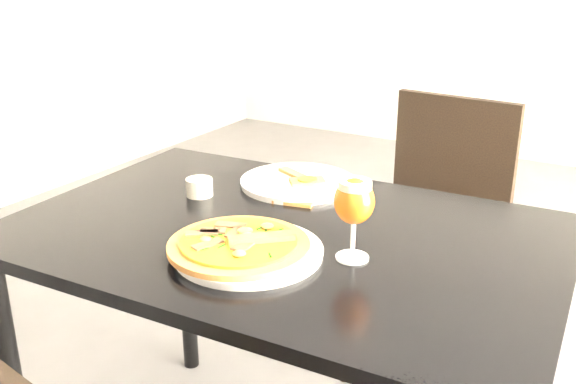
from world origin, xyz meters
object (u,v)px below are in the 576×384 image
Objects in this scene: chair_far at (433,230)px; pizza at (239,244)px; dining_table at (282,265)px; beer_glass at (354,202)px.

pizza is (-0.12, -0.89, 0.28)m from chair_far.
chair_far reaches higher than pizza.
chair_far reaches higher than dining_table.
pizza is (-0.00, -0.16, 0.12)m from dining_table.
beer_glass is (0.08, -0.78, 0.37)m from chair_far.
beer_glass is (0.20, 0.10, 0.10)m from pizza.
beer_glass reaches higher than chair_far.
pizza is at bearing -93.97° from dining_table.
beer_glass is (0.20, -0.06, 0.21)m from dining_table.
pizza reaches higher than dining_table.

